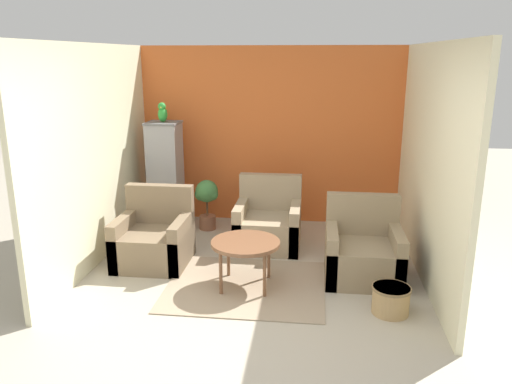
{
  "coord_description": "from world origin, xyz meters",
  "views": [
    {
      "loc": [
        0.66,
        -3.79,
        2.4
      ],
      "look_at": [
        0.0,
        1.67,
        0.89
      ],
      "focal_mm": 35.0,
      "sensor_mm": 36.0,
      "label": 1
    }
  ],
  "objects_px": {
    "parrot": "(163,113)",
    "potted_plant": "(207,198)",
    "coffee_table": "(246,245)",
    "birdcage": "(166,178)",
    "armchair_middle": "(268,225)",
    "armchair_right": "(363,253)",
    "wicker_basket": "(391,299)",
    "armchair_left": "(154,240)"
  },
  "relations": [
    {
      "from": "armchair_middle",
      "to": "potted_plant",
      "type": "xyz_separation_m",
      "value": [
        -0.93,
        0.54,
        0.17
      ]
    },
    {
      "from": "armchair_right",
      "to": "armchair_middle",
      "type": "distance_m",
      "value": 1.41
    },
    {
      "from": "potted_plant",
      "to": "parrot",
      "type": "bearing_deg",
      "value": 177.8
    },
    {
      "from": "armchair_right",
      "to": "potted_plant",
      "type": "distance_m",
      "value": 2.48
    },
    {
      "from": "armchair_middle",
      "to": "armchair_left",
      "type": "bearing_deg",
      "value": -150.93
    },
    {
      "from": "armchair_left",
      "to": "potted_plant",
      "type": "xyz_separation_m",
      "value": [
        0.36,
        1.25,
        0.17
      ]
    },
    {
      "from": "birdcage",
      "to": "potted_plant",
      "type": "relative_size",
      "value": 2.12
    },
    {
      "from": "coffee_table",
      "to": "parrot",
      "type": "xyz_separation_m",
      "value": [
        -1.39,
        1.78,
        1.17
      ]
    },
    {
      "from": "coffee_table",
      "to": "wicker_basket",
      "type": "bearing_deg",
      "value": -15.41
    },
    {
      "from": "parrot",
      "to": "potted_plant",
      "type": "bearing_deg",
      "value": -2.2
    },
    {
      "from": "armchair_middle",
      "to": "potted_plant",
      "type": "height_order",
      "value": "armchair_middle"
    },
    {
      "from": "potted_plant",
      "to": "wicker_basket",
      "type": "xyz_separation_m",
      "value": [
        2.26,
        -2.16,
        -0.31
      ]
    },
    {
      "from": "armchair_left",
      "to": "birdcage",
      "type": "xyz_separation_m",
      "value": [
        -0.22,
        1.27,
        0.44
      ]
    },
    {
      "from": "armchair_left",
      "to": "parrot",
      "type": "relative_size",
      "value": 3.27
    },
    {
      "from": "birdcage",
      "to": "wicker_basket",
      "type": "bearing_deg",
      "value": -37.49
    },
    {
      "from": "coffee_table",
      "to": "wicker_basket",
      "type": "height_order",
      "value": "coffee_table"
    },
    {
      "from": "armchair_right",
      "to": "wicker_basket",
      "type": "relative_size",
      "value": 2.41
    },
    {
      "from": "armchair_right",
      "to": "armchair_middle",
      "type": "xyz_separation_m",
      "value": [
        -1.13,
        0.83,
        0.0
      ]
    },
    {
      "from": "coffee_table",
      "to": "armchair_left",
      "type": "relative_size",
      "value": 0.82
    },
    {
      "from": "coffee_table",
      "to": "armchair_left",
      "type": "bearing_deg",
      "value": 156.47
    },
    {
      "from": "parrot",
      "to": "wicker_basket",
      "type": "distance_m",
      "value": 3.89
    },
    {
      "from": "birdcage",
      "to": "wicker_basket",
      "type": "height_order",
      "value": "birdcage"
    },
    {
      "from": "coffee_table",
      "to": "armchair_middle",
      "type": "distance_m",
      "value": 1.24
    },
    {
      "from": "armchair_middle",
      "to": "armchair_right",
      "type": "bearing_deg",
      "value": -36.37
    },
    {
      "from": "armchair_middle",
      "to": "birdcage",
      "type": "xyz_separation_m",
      "value": [
        -1.51,
        0.56,
        0.44
      ]
    },
    {
      "from": "coffee_table",
      "to": "armchair_middle",
      "type": "relative_size",
      "value": 0.82
    },
    {
      "from": "armchair_left",
      "to": "wicker_basket",
      "type": "relative_size",
      "value": 2.41
    },
    {
      "from": "coffee_table",
      "to": "potted_plant",
      "type": "xyz_separation_m",
      "value": [
        -0.8,
        1.76,
        -0.01
      ]
    },
    {
      "from": "armchair_right",
      "to": "parrot",
      "type": "distance_m",
      "value": 3.28
    },
    {
      "from": "coffee_table",
      "to": "birdcage",
      "type": "bearing_deg",
      "value": 127.93
    },
    {
      "from": "potted_plant",
      "to": "wicker_basket",
      "type": "bearing_deg",
      "value": -43.74
    },
    {
      "from": "armchair_left",
      "to": "armchair_right",
      "type": "xyz_separation_m",
      "value": [
        2.42,
        -0.12,
        0.0
      ]
    },
    {
      "from": "armchair_right",
      "to": "potted_plant",
      "type": "bearing_deg",
      "value": 146.32
    },
    {
      "from": "coffee_table",
      "to": "potted_plant",
      "type": "bearing_deg",
      "value": 114.48
    },
    {
      "from": "armchair_left",
      "to": "armchair_middle",
      "type": "xyz_separation_m",
      "value": [
        1.29,
        0.72,
        0.0
      ]
    },
    {
      "from": "armchair_middle",
      "to": "potted_plant",
      "type": "distance_m",
      "value": 1.08
    },
    {
      "from": "coffee_table",
      "to": "parrot",
      "type": "relative_size",
      "value": 2.69
    },
    {
      "from": "armchair_middle",
      "to": "parrot",
      "type": "bearing_deg",
      "value": 159.67
    },
    {
      "from": "parrot",
      "to": "coffee_table",
      "type": "bearing_deg",
      "value": -52.11
    },
    {
      "from": "armchair_middle",
      "to": "birdcage",
      "type": "distance_m",
      "value": 1.67
    },
    {
      "from": "coffee_table",
      "to": "wicker_basket",
      "type": "relative_size",
      "value": 1.98
    },
    {
      "from": "coffee_table",
      "to": "armchair_middle",
      "type": "xyz_separation_m",
      "value": [
        0.12,
        1.22,
        -0.19
      ]
    }
  ]
}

